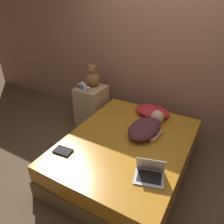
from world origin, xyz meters
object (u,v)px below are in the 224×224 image
Objects in this scene: bottle_pink at (88,89)px; bottle_green at (84,86)px; book at (63,151)px; bottle_red at (79,86)px; person_lying at (147,127)px; bottle_white at (85,88)px; laptop at (150,173)px; teddy_bear at (93,77)px; bottle_amber at (82,84)px; bottle_blue at (82,86)px; pillow at (152,111)px.

bottle_green is at bearing 145.37° from bottle_pink.
bottle_pink is at bearing 110.17° from book.
person_lying is at bearing -13.44° from bottle_red.
bottle_white is at bearing 176.02° from bottle_pink.
bottle_red is at bearing 174.26° from person_lying.
bottle_white is at bearing -49.84° from bottle_green.
book is (0.40, -1.09, -0.26)m from bottle_pink.
bottle_white is at bearing -15.61° from bottle_red.
laptop is 1.58× the size of book.
bottle_green is at bearing -123.51° from teddy_bear.
laptop is 1.75m from bottle_white.
person_lying is 3.40× the size of book.
bottle_amber is at bearing -149.93° from teddy_bear.
bottle_blue reaches higher than book.
bottle_green is 0.06m from bottle_blue.
bottle_amber is at bearing 87.56° from bottle_red.
bottle_pink is 0.06m from bottle_white.
laptop is 5.95× the size of bottle_green.
bottle_white is (-0.06, 0.00, 0.01)m from bottle_pink.
bottle_green is 0.86× the size of bottle_amber.
pillow is 1.22m from bottle_amber.
bottle_red and bottle_amber have the same top height.
teddy_bear reaches higher than person_lying.
bottle_white reaches higher than pillow.
bottle_green is at bearing 129.51° from laptop.
pillow is at bearing -1.91° from teddy_bear.
bottle_white is (0.07, -0.03, 0.00)m from bottle_blue.
teddy_bear is at bearing 67.53° from bottle_blue.
bottle_white is at bearing 174.56° from person_lying.
bottle_green is (-1.12, -0.09, 0.19)m from pillow.
bottle_blue is 0.45× the size of book.
pillow reaches higher than book.
pillow is at bearing 9.86° from bottle_white.
bottle_green is 0.59× the size of bottle_blue.
teddy_bear is 0.27m from bottle_red.
bottle_green reaches higher than pillow.
person_lying is (0.09, -0.45, 0.02)m from pillow.
book is (0.62, -1.14, -0.25)m from bottle_red.
bottle_green is at bearing 114.48° from book.
bottle_white is (-1.05, -0.18, 0.22)m from pillow.
laptop is at bearing -34.10° from bottle_amber.
bottle_white is 0.20m from bottle_amber.
bottle_amber is (-0.15, 0.13, -0.02)m from bottle_white.
person_lying is 9.75× the size of bottle_pink.
bottle_white is at bearing 130.56° from laptop.
person_lying is at bearing -13.65° from bottle_pink.
bottle_green is at bearing 31.71° from bottle_red.
bottle_amber is at bearing 170.84° from person_lying.
bottle_blue reaches higher than bottle_red.
bottle_green is (-0.14, 0.10, -0.01)m from bottle_pink.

